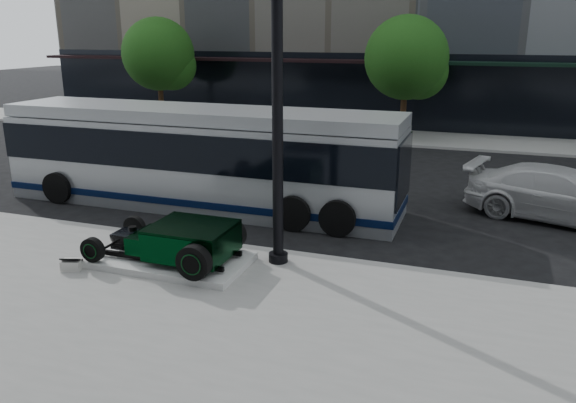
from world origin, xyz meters
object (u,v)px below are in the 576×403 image
(hot_rod, at_px, (183,241))
(white_sedan, at_px, (561,195))
(lamppost, at_px, (277,99))
(transit_bus, at_px, (200,157))

(hot_rod, height_order, white_sedan, white_sedan)
(lamppost, height_order, transit_bus, lamppost)
(hot_rod, distance_m, white_sedan, 10.41)
(hot_rod, bearing_deg, white_sedan, 38.93)
(hot_rod, bearing_deg, transit_bus, 113.46)
(lamppost, xyz_separation_m, transit_bus, (-3.83, 3.65, -2.23))
(lamppost, distance_m, transit_bus, 5.74)
(lamppost, bearing_deg, transit_bus, 136.41)
(hot_rod, relative_size, white_sedan, 0.64)
(transit_bus, height_order, white_sedan, transit_bus)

